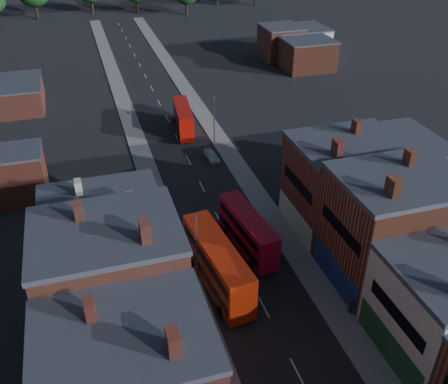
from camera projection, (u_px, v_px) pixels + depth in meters
pavement_west at (153, 186)px, 68.76m from camera, size 3.00×200.00×0.12m
pavement_east at (242, 173)px, 71.97m from camera, size 3.00×200.00×0.12m
lamp_post_2 at (197, 244)px, 50.41m from camera, size 0.25×0.70×8.12m
lamp_post_3 at (214, 117)px, 77.30m from camera, size 0.25×0.70×8.12m
bus_0 at (218, 264)px, 50.46m from camera, size 4.24×12.67×5.36m
bus_1 at (248, 231)px, 55.97m from camera, size 3.72×10.90×4.61m
bus_2 at (183, 118)px, 82.66m from camera, size 3.46×10.47×4.44m
car_2 at (216, 236)px, 58.24m from camera, size 2.74×4.96×1.31m
car_3 at (212, 156)px, 75.18m from camera, size 1.93×4.11×1.16m
ped_3 at (351, 305)px, 48.11m from camera, size 0.65×1.21×1.97m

